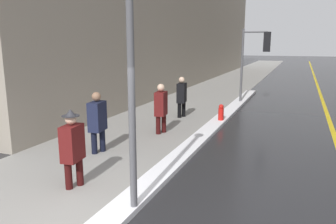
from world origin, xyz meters
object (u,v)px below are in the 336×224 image
pedestrian_in_fedora (72,145)px  fire_hydrant (221,114)px  traffic_light_near (258,50)px  lamp_post (131,61)px  pedestrian_trailing (97,120)px  pedestrian_with_shoulder_bag (182,95)px  pedestrian_in_glasses (161,106)px

pedestrian_in_fedora → fire_hydrant: bearing=159.9°
traffic_light_near → lamp_post: bearing=-91.1°
lamp_post → pedestrian_trailing: 3.79m
pedestrian_in_fedora → pedestrian_with_shoulder_bag: (-0.17, 6.91, 0.00)m
traffic_light_near → pedestrian_in_glasses: bearing=-106.4°
pedestrian_in_glasses → fire_hydrant: (1.47, 2.15, -0.55)m
pedestrian_trailing → pedestrian_with_shoulder_bag: pedestrian_trailing is taller
traffic_light_near → pedestrian_trailing: traffic_light_near is taller
traffic_light_near → fire_hydrant: (-0.65, -4.37, -2.21)m
pedestrian_trailing → fire_hydrant: 5.11m
lamp_post → fire_hydrant: (-0.10, 6.98, -2.26)m
pedestrian_with_shoulder_bag → pedestrian_in_glasses: bearing=-3.0°
pedestrian_with_shoulder_bag → fire_hydrant: pedestrian_with_shoulder_bag is taller
lamp_post → pedestrian_in_glasses: lamp_post is taller
pedestrian_in_glasses → traffic_light_near: bearing=154.6°
pedestrian_trailing → lamp_post: bearing=36.6°
pedestrian_trailing → traffic_light_near: bearing=154.6°
traffic_light_near → pedestrian_in_fedora: size_ratio=2.18×
pedestrian_trailing → pedestrian_in_glasses: size_ratio=1.01×
pedestrian_trailing → pedestrian_with_shoulder_bag: 4.94m
pedestrian_in_fedora → lamp_post: bearing=67.6°
fire_hydrant → pedestrian_in_glasses: bearing=-124.4°
pedestrian_in_fedora → pedestrian_in_glasses: pedestrian_in_fedora is taller
pedestrian_trailing → pedestrian_in_glasses: (0.78, 2.40, -0.01)m
traffic_light_near → pedestrian_in_glasses: 7.04m
pedestrian_in_glasses → fire_hydrant: pedestrian_in_glasses is taller
traffic_light_near → fire_hydrant: size_ratio=5.07×
pedestrian_with_shoulder_bag → pedestrian_in_fedora: bearing=-5.9°
pedestrian_trailing → pedestrian_in_glasses: bearing=154.5°
lamp_post → pedestrian_with_shoulder_bag: 7.74m
lamp_post → pedestrian_with_shoulder_bag: size_ratio=2.66×
lamp_post → pedestrian_with_shoulder_bag: lamp_post is taller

